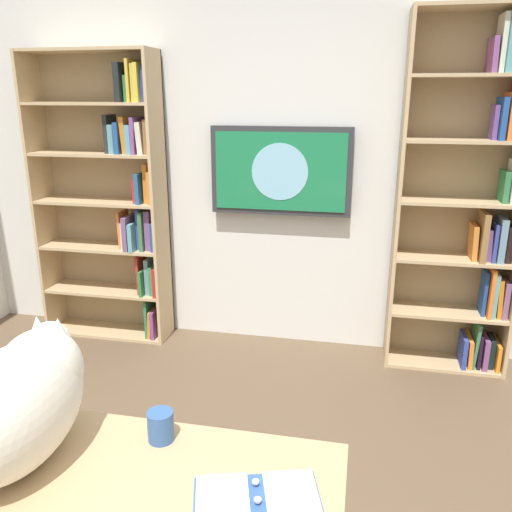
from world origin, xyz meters
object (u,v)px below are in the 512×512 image
at_px(bookshelf_right, 115,198).
at_px(open_binder, 258,503).
at_px(wall_mounted_tv, 281,171).
at_px(coffee_mug, 161,426).
at_px(cat, 25,397).
at_px(bookshelf_left, 475,200).

relative_size(bookshelf_right, open_binder, 5.35).
height_order(wall_mounted_tv, coffee_mug, wall_mounted_tv).
bearing_deg(cat, open_binder, 174.57).
bearing_deg(bookshelf_left, wall_mounted_tv, -4.02).
relative_size(bookshelf_left, coffee_mug, 23.12).
distance_m(bookshelf_left, bookshelf_right, 2.40).
height_order(bookshelf_left, coffee_mug, bookshelf_left).
relative_size(bookshelf_left, cat, 3.42).
relative_size(bookshelf_left, bookshelf_right, 1.10).
bearing_deg(cat, coffee_mug, -158.00).
bearing_deg(wall_mounted_tv, bookshelf_right, 4.01).
height_order(cat, open_binder, cat).
height_order(wall_mounted_tv, open_binder, wall_mounted_tv).
height_order(bookshelf_left, cat, bookshelf_left).
bearing_deg(open_binder, bookshelf_right, -56.92).
bearing_deg(coffee_mug, bookshelf_left, -120.54).
bearing_deg(coffee_mug, cat, 22.00).
bearing_deg(cat, wall_mounted_tv, -98.77).
bearing_deg(wall_mounted_tv, coffee_mug, 89.67).
bearing_deg(wall_mounted_tv, bookshelf_left, 175.98).
bearing_deg(open_binder, cat, -5.43).
distance_m(bookshelf_left, coffee_mug, 2.46).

